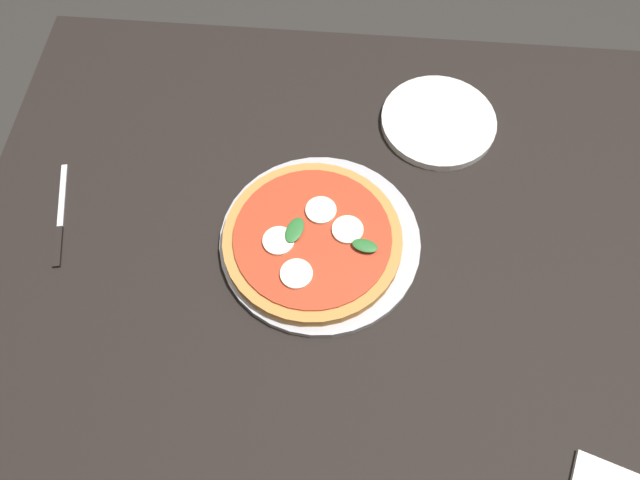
{
  "coord_description": "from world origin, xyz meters",
  "views": [
    {
      "loc": [
        0.01,
        0.38,
        1.53
      ],
      "look_at": [
        0.05,
        -0.05,
        0.72
      ],
      "focal_mm": 34.51,
      "sensor_mm": 36.0,
      "label": 1
    }
  ],
  "objects_px": {
    "plate_white": "(438,122)",
    "dining_table": "(349,300)",
    "pizza": "(313,239)",
    "knife": "(60,227)",
    "serving_tray": "(320,241)"
  },
  "relations": [
    {
      "from": "dining_table",
      "to": "knife",
      "type": "bearing_deg",
      "value": -5.21
    },
    {
      "from": "knife",
      "to": "serving_tray",
      "type": "bearing_deg",
      "value": -179.0
    },
    {
      "from": "pizza",
      "to": "knife",
      "type": "relative_size",
      "value": 1.45
    },
    {
      "from": "dining_table",
      "to": "knife",
      "type": "height_order",
      "value": "knife"
    },
    {
      "from": "serving_tray",
      "to": "plate_white",
      "type": "xyz_separation_m",
      "value": [
        -0.18,
        -0.24,
        0.0
      ]
    },
    {
      "from": "pizza",
      "to": "serving_tray",
      "type": "bearing_deg",
      "value": -146.43
    },
    {
      "from": "pizza",
      "to": "plate_white",
      "type": "xyz_separation_m",
      "value": [
        -0.19,
        -0.25,
        -0.02
      ]
    },
    {
      "from": "pizza",
      "to": "dining_table",
      "type": "bearing_deg",
      "value": 145.97
    },
    {
      "from": "dining_table",
      "to": "plate_white",
      "type": "height_order",
      "value": "plate_white"
    },
    {
      "from": "serving_tray",
      "to": "plate_white",
      "type": "relative_size",
      "value": 1.57
    },
    {
      "from": "pizza",
      "to": "knife",
      "type": "bearing_deg",
      "value": 0.0
    },
    {
      "from": "pizza",
      "to": "knife",
      "type": "xyz_separation_m",
      "value": [
        0.39,
        0.0,
        -0.02
      ]
    },
    {
      "from": "plate_white",
      "to": "dining_table",
      "type": "bearing_deg",
      "value": 66.1
    },
    {
      "from": "serving_tray",
      "to": "knife",
      "type": "distance_m",
      "value": 0.4
    },
    {
      "from": "plate_white",
      "to": "knife",
      "type": "bearing_deg",
      "value": 23.33
    }
  ]
}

